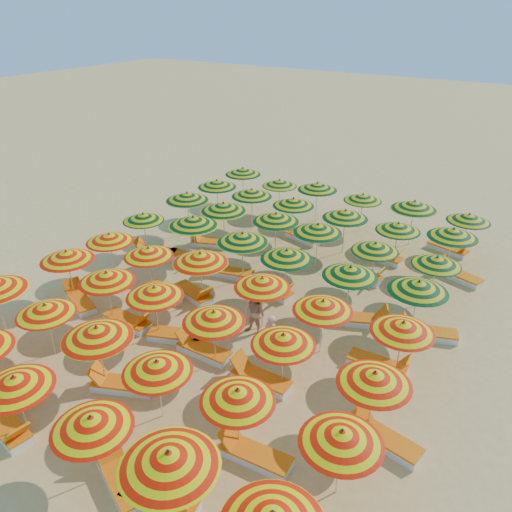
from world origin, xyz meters
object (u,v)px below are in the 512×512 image
object	(u,v)px
umbrella_44	(317,186)
umbrella_45	(363,197)
umbrella_18	(109,238)
lounger_12	(260,379)
umbrella_43	(280,183)
lounger_2	(7,428)
umbrella_15	(214,317)
umbrella_16	(283,339)
beachgoer_a	(271,334)
umbrella_30	(187,196)
umbrella_11	(342,437)
umbrella_17	(375,378)
lounger_25	(304,238)
umbrella_24	(143,217)
umbrella_9	(157,366)
lounger_22	(428,333)
umbrella_38	(293,202)
umbrella_41	(453,233)
umbrella_33	(318,228)
umbrella_29	(419,286)
umbrella_2	(15,383)
umbrella_20	(200,258)
lounger_4	(161,501)
lounger_26	(382,257)
umbrella_25	(193,221)
lounger_14	(164,293)
lounger_10	(177,335)
lounger_23	(210,242)
umbrella_19	(148,252)
umbrella_8	(97,333)
umbrella_26	(242,238)
umbrella_47	(469,218)
umbrella_7	(45,309)
umbrella_23	(403,327)
lounger_9	(128,321)
lounger_20	(272,290)
umbrella_13	(107,277)
lounger_8	(80,301)
umbrella_28	(350,271)
lounger_15	(194,293)
lounger_18	(185,257)
lounger_6	(122,384)
lounger_19	(230,272)
umbrella_22	(323,306)
umbrella_27	(287,254)
umbrella_21	(262,282)
umbrella_35	(437,261)
lounger_16	(379,364)
umbrella_42	(243,171)
umbrella_39	(345,214)
umbrella_40	(398,227)
lounger_7	(254,455)
umbrella_46	(414,205)
lounger_27	(458,275)
lounger_28	(449,249)
umbrella_31	(223,207)

from	to	relation	value
umbrella_44	umbrella_45	bearing A→B (deg)	2.42
umbrella_18	lounger_12	world-z (taller)	umbrella_18
umbrella_43	lounger_2	xyz separation A→B (m)	(1.46, -15.92, -1.43)
umbrella_15	umbrella_16	bearing A→B (deg)	4.95
umbrella_45	beachgoer_a	xyz separation A→B (m)	(1.16, -9.99, -0.93)
umbrella_30	umbrella_11	bearing A→B (deg)	-38.17
umbrella_17	lounger_25	xyz separation A→B (m)	(-6.41, 8.91, -1.52)
umbrella_24	lounger_12	world-z (taller)	umbrella_24
umbrella_9	lounger_22	xyz separation A→B (m)	(4.81, 7.05, -1.47)
umbrella_38	umbrella_41	distance (m)	6.67
umbrella_33	umbrella_29	bearing A→B (deg)	-26.18
umbrella_2	umbrella_20	world-z (taller)	umbrella_20
umbrella_30	lounger_4	world-z (taller)	umbrella_30
umbrella_17	lounger_26	world-z (taller)	umbrella_17
umbrella_25	lounger_14	distance (m)	3.24
lounger_10	lounger_23	bearing A→B (deg)	96.72
umbrella_18	lounger_22	bearing A→B (deg)	12.61
umbrella_20	lounger_25	size ratio (longest dim) A/B	1.28
umbrella_19	umbrella_8	bearing A→B (deg)	-62.14
umbrella_26	umbrella_47	bearing A→B (deg)	46.07
umbrella_7	umbrella_23	distance (m)	10.10
umbrella_29	umbrella_11	bearing A→B (deg)	-86.76
umbrella_2	umbrella_45	size ratio (longest dim) A/B	1.19
umbrella_25	lounger_9	distance (m)	4.98
umbrella_41	lounger_20	world-z (taller)	umbrella_41
umbrella_13	umbrella_44	bearing A→B (deg)	80.34
lounger_8	umbrella_28	bearing A→B (deg)	-129.88
lounger_15	lounger_18	distance (m)	2.91
umbrella_17	umbrella_16	bearing A→B (deg)	175.20
lounger_6	lounger_19	xyz separation A→B (m)	(-1.09, 6.76, 0.00)
umbrella_22	lounger_20	bearing A→B (deg)	144.41
umbrella_18	umbrella_27	bearing A→B (deg)	19.43
umbrella_19	lounger_26	xyz separation A→B (m)	(6.24, 6.86, -1.48)
umbrella_21	umbrella_19	bearing A→B (deg)	-176.51
umbrella_30	umbrella_35	distance (m)	10.84
umbrella_28	umbrella_44	xyz separation A→B (m)	(-4.50, 6.80, 0.04)
umbrella_35	umbrella_43	bearing A→B (deg)	153.99
lounger_4	lounger_12	xyz separation A→B (m)	(-0.26, 4.35, 0.00)
umbrella_33	lounger_16	distance (m)	6.36
umbrella_19	umbrella_29	bearing A→B (deg)	16.30
umbrella_42	lounger_23	size ratio (longest dim) A/B	1.31
umbrella_33	umbrella_39	xyz separation A→B (m)	(0.32, 1.91, -0.01)
umbrella_40	lounger_7	xyz separation A→B (m)	(0.43, -11.15, -1.49)
lounger_4	lounger_23	world-z (taller)	same
umbrella_46	lounger_27	world-z (taller)	umbrella_46
lounger_16	lounger_28	xyz separation A→B (m)	(-0.12, 8.82, 0.00)
umbrella_24	lounger_10	bearing A→B (deg)	-38.43
umbrella_13	umbrella_31	world-z (taller)	umbrella_31
umbrella_20	umbrella_47	world-z (taller)	umbrella_20
umbrella_2	umbrella_18	bearing A→B (deg)	121.43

